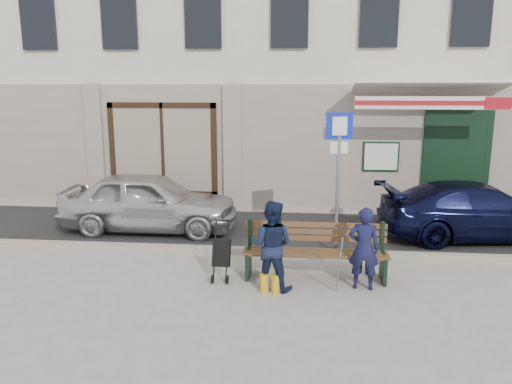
# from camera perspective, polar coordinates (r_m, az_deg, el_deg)

# --- Properties ---
(ground) EXTENTS (80.00, 80.00, 0.00)m
(ground) POSITION_cam_1_polar(r_m,az_deg,el_deg) (8.24, 2.30, -10.63)
(ground) COLOR #9E9991
(ground) RESTS_ON ground
(asphalt_lane) EXTENTS (60.00, 3.20, 0.01)m
(asphalt_lane) POSITION_cam_1_polar(r_m,az_deg,el_deg) (11.15, 3.22, -4.44)
(asphalt_lane) COLOR #282828
(asphalt_lane) RESTS_ON ground
(curb) EXTENTS (60.00, 0.18, 0.12)m
(curb) POSITION_cam_1_polar(r_m,az_deg,el_deg) (9.61, 2.82, -6.84)
(curb) COLOR #9E9384
(curb) RESTS_ON ground
(building) EXTENTS (20.00, 8.27, 10.00)m
(building) POSITION_cam_1_polar(r_m,az_deg,el_deg) (16.14, 4.31, 18.50)
(building) COLOR beige
(building) RESTS_ON ground
(car_silver) EXTENTS (3.87, 1.58, 1.32)m
(car_silver) POSITION_cam_1_polar(r_m,az_deg,el_deg) (11.27, -12.10, -1.07)
(car_silver) COLOR silver
(car_silver) RESTS_ON ground
(car_navy) EXTENTS (4.29, 2.21, 1.19)m
(car_navy) POSITION_cam_1_polar(r_m,az_deg,el_deg) (11.47, 24.00, -1.97)
(car_navy) COLOR black
(car_navy) RESTS_ON ground
(parking_sign) EXTENTS (0.49, 0.14, 2.69)m
(parking_sign) POSITION_cam_1_polar(r_m,az_deg,el_deg) (9.47, 9.40, 3.61)
(parking_sign) COLOR gray
(parking_sign) RESTS_ON ground
(bench) EXTENTS (2.40, 1.17, 0.98)m
(bench) POSITION_cam_1_polar(r_m,az_deg,el_deg) (8.42, 6.47, -6.84)
(bench) COLOR brown
(bench) RESTS_ON ground
(man) EXTENTS (0.52, 0.38, 1.34)m
(man) POSITION_cam_1_polar(r_m,az_deg,el_deg) (8.07, 12.23, -6.32)
(man) COLOR #131536
(man) RESTS_ON ground
(woman) EXTENTS (0.81, 0.69, 1.44)m
(woman) POSITION_cam_1_polar(r_m,az_deg,el_deg) (7.88, 1.78, -6.10)
(woman) COLOR #141C37
(woman) RESTS_ON ground
(stroller) EXTENTS (0.30, 0.42, 1.00)m
(stroller) POSITION_cam_1_polar(r_m,az_deg,el_deg) (8.35, -3.97, -7.09)
(stroller) COLOR black
(stroller) RESTS_ON ground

